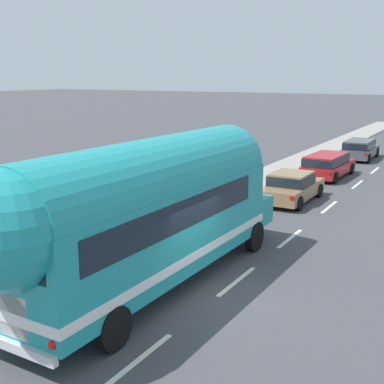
% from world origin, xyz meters
% --- Properties ---
extents(ground_plane, '(300.00, 300.00, 0.00)m').
position_xyz_m(ground_plane, '(0.00, 0.00, 0.00)').
color(ground_plane, '#424247').
extents(lane_markings, '(3.78, 80.00, 0.01)m').
position_xyz_m(lane_markings, '(-2.57, 12.65, 0.00)').
color(lane_markings, silver).
rests_on(lane_markings, ground).
extents(sidewalk_slab, '(2.47, 90.00, 0.15)m').
position_xyz_m(sidewalk_slab, '(-4.88, 10.00, 0.07)').
color(sidewalk_slab, gray).
rests_on(sidewalk_slab, ground).
extents(painted_bus, '(2.70, 11.89, 4.12)m').
position_xyz_m(painted_bus, '(-1.84, -0.59, 2.30)').
color(painted_bus, teal).
rests_on(painted_bus, ground).
extents(car_lead, '(1.96, 4.41, 1.37)m').
position_xyz_m(car_lead, '(-1.84, 11.22, 0.73)').
color(car_lead, olive).
rests_on(car_lead, ground).
extents(car_second, '(2.12, 4.75, 1.37)m').
position_xyz_m(car_second, '(-1.96, 17.67, 0.80)').
color(car_second, '#A5191E').
rests_on(car_second, ground).
extents(car_third, '(1.98, 4.66, 1.37)m').
position_xyz_m(car_third, '(-1.79, 25.28, 0.79)').
color(car_third, '#474C51').
rests_on(car_third, ground).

